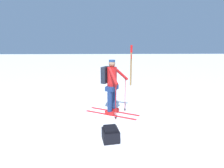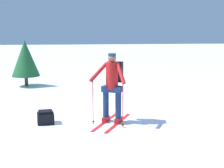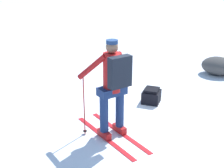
% 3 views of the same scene
% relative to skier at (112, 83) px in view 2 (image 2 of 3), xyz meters
% --- Properties ---
extents(ground_plane, '(80.00, 80.00, 0.00)m').
position_rel_skier_xyz_m(ground_plane, '(0.77, 0.69, -0.99)').
color(ground_plane, white).
extents(skier, '(1.75, 1.18, 1.74)m').
position_rel_skier_xyz_m(skier, '(0.00, 0.00, 0.00)').
color(skier, red).
rests_on(skier, ground_plane).
extents(dropped_backpack, '(0.43, 0.45, 0.33)m').
position_rel_skier_xyz_m(dropped_backpack, '(0.08, 1.67, -0.84)').
color(dropped_backpack, black).
rests_on(dropped_backpack, ground_plane).
extents(pine_tree, '(1.14, 1.14, 1.89)m').
position_rel_skier_xyz_m(pine_tree, '(5.46, 2.91, 0.16)').
color(pine_tree, '#4C331E').
rests_on(pine_tree, ground_plane).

